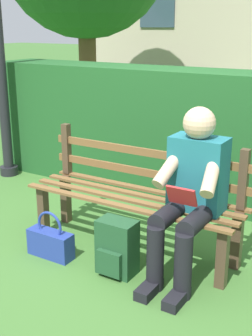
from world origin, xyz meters
The scene contains 6 objects.
ground centered at (0.00, 0.00, 0.00)m, with size 60.00×60.00×0.00m, color #3D6B2D.
park_bench centered at (0.00, -0.06, 0.43)m, with size 1.72×0.46×0.88m.
person_seated centered at (-0.51, 0.10, 0.63)m, with size 0.44×0.73×1.18m.
hedge_backdrop centered at (-0.29, -1.31, 0.67)m, with size 5.45×0.66×1.36m.
backpack centered at (-0.08, 0.36, 0.20)m, with size 0.27×0.25×0.40m.
handbag centered at (0.48, 0.42, 0.12)m, with size 0.37×0.13×0.37m.
Camera 1 is at (-1.63, 2.77, 1.70)m, focal length 48.51 mm.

